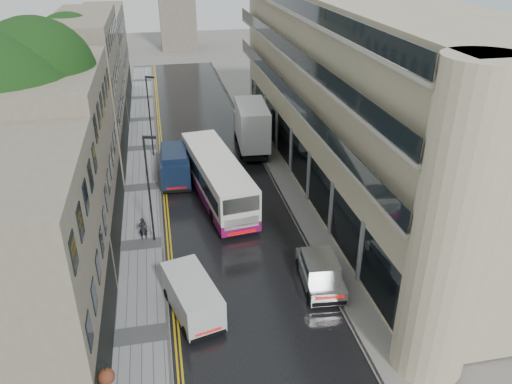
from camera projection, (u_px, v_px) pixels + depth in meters
name	position (u px, v px, depth m)	size (l,w,h in m)	color
road	(216.00, 182.00, 40.19)	(9.00, 85.00, 0.02)	black
left_sidewalk	(142.00, 188.00, 39.14)	(2.70, 85.00, 0.12)	gray
right_sidewalk	(281.00, 176.00, 41.12)	(1.80, 85.00, 0.12)	slate
old_shop_row	(86.00, 108.00, 37.97)	(4.50, 56.00, 12.00)	gray
modern_block	(352.00, 95.00, 37.50)	(8.00, 40.00, 14.00)	#C3AF91
tree_near	(10.00, 148.00, 28.29)	(10.56, 10.56, 13.89)	black
tree_far	(54.00, 96.00, 40.00)	(9.24, 9.24, 12.46)	black
cream_bus	(212.00, 202.00, 33.73)	(2.73, 12.00, 3.27)	white
white_lorry	(240.00, 134.00, 43.58)	(2.54, 8.47, 4.45)	silver
silver_hatchback	(310.00, 290.00, 26.56)	(1.97, 4.51, 1.69)	#AFB0B4
white_van	(185.00, 321.00, 24.12)	(1.97, 4.60, 2.08)	silver
navy_van	(162.00, 175.00, 38.05)	(2.21, 5.52, 2.82)	#0E1A33
pedestrian	(143.00, 228.00, 32.11)	(0.56, 0.37, 1.54)	black
lamp_post_near	(149.00, 191.00, 30.68)	(0.80, 0.18, 7.14)	black
lamp_post_far	(150.00, 117.00, 43.14)	(0.80, 0.18, 7.13)	black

